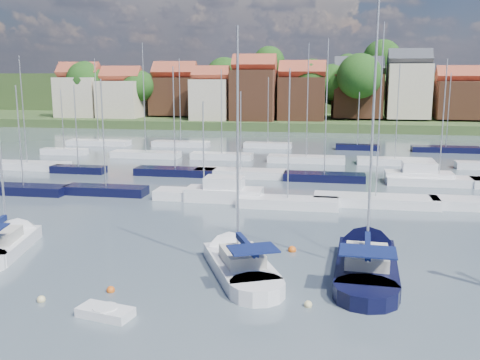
# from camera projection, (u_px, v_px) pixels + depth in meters

# --- Properties ---
(ground) EXTENTS (260.00, 260.00, 0.00)m
(ground) POSITION_uv_depth(u_px,v_px,m) (298.00, 167.00, 67.47)
(ground) COLOR #45545E
(ground) RESTS_ON ground
(sailboat_left) EXTENTS (4.81, 10.48, 13.86)m
(sailboat_left) POSITION_uv_depth(u_px,v_px,m) (11.00, 241.00, 35.92)
(sailboat_left) COLOR silver
(sailboat_left) RESTS_ON ground
(sailboat_centre) EXTENTS (7.38, 11.37, 15.19)m
(sailboat_centre) POSITION_uv_depth(u_px,v_px,m) (234.00, 260.00, 32.26)
(sailboat_centre) COLOR silver
(sailboat_centre) RESTS_ON ground
(sailboat_navy) EXTENTS (4.03, 13.02, 17.76)m
(sailboat_navy) POSITION_uv_depth(u_px,v_px,m) (366.00, 257.00, 32.71)
(sailboat_navy) COLOR black
(sailboat_navy) RESTS_ON ground
(tender) EXTENTS (2.84, 1.74, 0.57)m
(tender) POSITION_uv_depth(u_px,v_px,m) (105.00, 312.00, 25.42)
(tender) COLOR silver
(tender) RESTS_ON ground
(buoy_b) EXTENTS (0.43, 0.43, 0.43)m
(buoy_b) POSITION_uv_depth(u_px,v_px,m) (41.00, 301.00, 27.15)
(buoy_b) COLOR beige
(buoy_b) RESTS_ON ground
(buoy_c) EXTENTS (0.44, 0.44, 0.44)m
(buoy_c) POSITION_uv_depth(u_px,v_px,m) (111.00, 292.00, 28.36)
(buoy_c) COLOR #D85914
(buoy_c) RESTS_ON ground
(buoy_d) EXTENTS (0.42, 0.42, 0.42)m
(buoy_d) POSITION_uv_depth(u_px,v_px,m) (308.00, 307.00, 26.55)
(buoy_d) COLOR beige
(buoy_d) RESTS_ON ground
(buoy_e) EXTENTS (0.53, 0.53, 0.53)m
(buoy_e) POSITION_uv_depth(u_px,v_px,m) (292.00, 251.00, 34.91)
(buoy_e) COLOR #D85914
(buoy_e) RESTS_ON ground
(marina_field) EXTENTS (79.62, 41.41, 15.93)m
(marina_field) POSITION_uv_depth(u_px,v_px,m) (311.00, 170.00, 62.37)
(marina_field) COLOR silver
(marina_field) RESTS_ON ground
(far_shore_town) EXTENTS (212.46, 90.00, 22.27)m
(far_shore_town) POSITION_uv_depth(u_px,v_px,m) (329.00, 99.00, 155.71)
(far_shore_town) COLOR #3E5329
(far_shore_town) RESTS_ON ground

